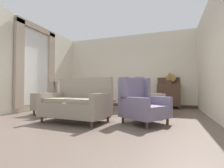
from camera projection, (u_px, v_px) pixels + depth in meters
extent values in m
plane|color=brown|center=(99.00, 117.00, 4.52)|extent=(8.73, 8.73, 0.00)
cube|color=beige|center=(128.00, 71.00, 7.50)|extent=(5.86, 0.08, 3.17)
cube|color=beige|center=(41.00, 68.00, 6.40)|extent=(0.08, 4.37, 3.17)
cube|color=beige|center=(211.00, 59.00, 4.50)|extent=(0.08, 4.37, 3.17)
cube|color=#4C3323|center=(127.00, 105.00, 7.41)|extent=(5.70, 0.03, 0.12)
cube|color=silver|center=(36.00, 68.00, 6.06)|extent=(0.03, 1.15, 2.57)
cube|color=white|center=(36.00, 68.00, 6.05)|extent=(0.02, 1.23, 2.65)
cube|color=white|center=(36.00, 68.00, 6.05)|extent=(0.02, 0.04, 2.57)
cube|color=white|center=(36.00, 68.00, 6.05)|extent=(0.02, 1.15, 0.04)
cube|color=tan|center=(19.00, 63.00, 5.33)|extent=(0.10, 0.32, 2.87)
cube|color=tan|center=(51.00, 69.00, 6.75)|extent=(0.10, 0.32, 2.87)
cube|color=tan|center=(37.00, 28.00, 6.08)|extent=(0.10, 1.83, 0.20)
cylinder|color=#4C3323|center=(100.00, 100.00, 4.86)|extent=(0.97, 0.97, 0.04)
cylinder|color=#4C3323|center=(100.00, 108.00, 4.86)|extent=(0.10, 0.10, 0.37)
cube|color=#4C3323|center=(107.00, 114.00, 4.80)|extent=(0.28, 0.09, 0.07)
cube|color=#4C3323|center=(99.00, 113.00, 5.07)|extent=(0.18, 0.28, 0.07)
cube|color=#4C3323|center=(93.00, 115.00, 4.72)|extent=(0.20, 0.27, 0.07)
cylinder|color=brown|center=(99.00, 100.00, 4.84)|extent=(0.09, 0.09, 0.02)
ellipsoid|color=brown|center=(99.00, 95.00, 4.85)|extent=(0.16, 0.16, 0.24)
cylinder|color=brown|center=(99.00, 89.00, 4.85)|extent=(0.08, 0.08, 0.12)
torus|color=brown|center=(99.00, 87.00, 4.85)|extent=(0.14, 0.14, 0.02)
cube|color=gray|center=(76.00, 109.00, 3.89)|extent=(1.59, 1.03, 0.31)
cube|color=gray|center=(85.00, 90.00, 4.26)|extent=(1.52, 0.27, 0.59)
cube|color=gray|center=(63.00, 100.00, 4.00)|extent=(0.66, 0.76, 0.10)
cube|color=gray|center=(87.00, 101.00, 3.72)|extent=(0.66, 0.76, 0.10)
cube|color=gray|center=(51.00, 97.00, 4.14)|extent=(0.18, 0.81, 0.22)
cube|color=gray|center=(101.00, 98.00, 3.57)|extent=(0.18, 0.81, 0.22)
cylinder|color=#4C3323|center=(42.00, 119.00, 3.82)|extent=(0.06, 0.06, 0.14)
cylinder|color=#4C3323|center=(91.00, 124.00, 3.27)|extent=(0.06, 0.06, 0.14)
cylinder|color=#4C3323|center=(64.00, 115.00, 4.50)|extent=(0.06, 0.06, 0.14)
cylinder|color=#4C3323|center=(108.00, 118.00, 3.96)|extent=(0.06, 0.06, 0.14)
cube|color=gray|center=(103.00, 103.00, 6.10)|extent=(1.01, 1.09, 0.26)
cube|color=gray|center=(102.00, 90.00, 5.73)|extent=(0.77, 0.38, 0.66)
cube|color=gray|center=(112.00, 88.00, 5.82)|extent=(0.16, 0.22, 0.50)
cube|color=gray|center=(93.00, 88.00, 5.83)|extent=(0.16, 0.22, 0.50)
cube|color=gray|center=(112.00, 96.00, 6.15)|extent=(0.35, 0.79, 0.23)
cube|color=gray|center=(94.00, 96.00, 6.16)|extent=(0.35, 0.79, 0.23)
cylinder|color=#4C3323|center=(111.00, 107.00, 6.46)|extent=(0.06, 0.06, 0.14)
cylinder|color=#4C3323|center=(96.00, 107.00, 6.47)|extent=(0.06, 0.06, 0.14)
cylinder|color=#4C3323|center=(111.00, 109.00, 5.72)|extent=(0.06, 0.06, 0.14)
cylinder|color=#4C3323|center=(93.00, 109.00, 5.73)|extent=(0.06, 0.06, 0.14)
cube|color=gray|center=(50.00, 104.00, 5.14)|extent=(0.97, 0.89, 0.31)
cube|color=gray|center=(61.00, 91.00, 5.10)|extent=(0.27, 0.76, 0.52)
cube|color=gray|center=(63.00, 89.00, 5.43)|extent=(0.21, 0.13, 0.40)
cube|color=gray|center=(53.00, 89.00, 4.79)|extent=(0.21, 0.13, 0.40)
cube|color=gray|center=(54.00, 96.00, 5.48)|extent=(0.76, 0.23, 0.19)
cube|color=gray|center=(43.00, 97.00, 4.84)|extent=(0.76, 0.23, 0.19)
cylinder|color=#4C3323|center=(45.00, 110.00, 5.48)|extent=(0.06, 0.06, 0.14)
cylinder|color=#4C3323|center=(34.00, 113.00, 4.90)|extent=(0.06, 0.06, 0.14)
cylinder|color=#4C3323|center=(65.00, 111.00, 5.37)|extent=(0.06, 0.06, 0.14)
cylinder|color=#4C3323|center=(56.00, 113.00, 4.79)|extent=(0.06, 0.06, 0.14)
cube|color=gray|center=(149.00, 105.00, 4.91)|extent=(0.96, 0.92, 0.31)
cube|color=gray|center=(137.00, 89.00, 4.98)|extent=(0.29, 0.78, 0.65)
cube|color=gray|center=(140.00, 86.00, 4.63)|extent=(0.22, 0.14, 0.50)
cube|color=gray|center=(140.00, 86.00, 5.30)|extent=(0.22, 0.14, 0.50)
cube|color=gray|center=(152.00, 97.00, 4.58)|extent=(0.73, 0.24, 0.19)
cube|color=gray|center=(150.00, 96.00, 5.24)|extent=(0.73, 0.24, 0.19)
cylinder|color=#4C3323|center=(162.00, 114.00, 4.56)|extent=(0.06, 0.06, 0.14)
cylinder|color=#4C3323|center=(159.00, 112.00, 5.16)|extent=(0.06, 0.06, 0.14)
cylinder|color=#4C3323|center=(138.00, 114.00, 4.65)|extent=(0.06, 0.06, 0.14)
cylinder|color=#4C3323|center=(137.00, 111.00, 5.26)|extent=(0.06, 0.06, 0.14)
cube|color=slate|center=(145.00, 111.00, 3.68)|extent=(1.17, 1.16, 0.27)
cube|color=slate|center=(133.00, 91.00, 3.98)|extent=(0.57, 0.77, 0.62)
cube|color=slate|center=(124.00, 88.00, 3.69)|extent=(0.22, 0.19, 0.47)
cube|color=slate|center=(146.00, 88.00, 4.13)|extent=(0.22, 0.19, 0.47)
cube|color=slate|center=(135.00, 102.00, 3.43)|extent=(0.69, 0.49, 0.18)
cube|color=slate|center=(157.00, 100.00, 3.87)|extent=(0.69, 0.49, 0.18)
cylinder|color=#4C3323|center=(147.00, 125.00, 3.20)|extent=(0.06, 0.06, 0.14)
cylinder|color=#4C3323|center=(167.00, 121.00, 3.61)|extent=(0.06, 0.06, 0.14)
cylinder|color=#4C3323|center=(123.00, 120.00, 3.75)|extent=(0.06, 0.06, 0.14)
cylinder|color=#4C3323|center=(143.00, 117.00, 4.16)|extent=(0.06, 0.06, 0.14)
cylinder|color=#4C3323|center=(140.00, 90.00, 5.69)|extent=(0.55, 0.55, 0.03)
cylinder|color=#4C3323|center=(140.00, 101.00, 5.68)|extent=(0.07, 0.07, 0.72)
cylinder|color=#4C3323|center=(141.00, 111.00, 5.67)|extent=(0.36, 0.36, 0.04)
cube|color=#4C3323|center=(169.00, 95.00, 6.61)|extent=(0.86, 0.40, 0.87)
cube|color=#4C3323|center=(168.00, 81.00, 6.80)|extent=(0.86, 0.04, 0.26)
cube|color=#4C3323|center=(158.00, 107.00, 6.58)|extent=(0.06, 0.06, 0.10)
cube|color=#4C3323|center=(179.00, 108.00, 6.33)|extent=(0.06, 0.06, 0.10)
cube|color=#4C3323|center=(159.00, 106.00, 6.87)|extent=(0.06, 0.06, 0.10)
cube|color=#4C3323|center=(179.00, 107.00, 6.61)|extent=(0.06, 0.06, 0.10)
cube|color=#4C3323|center=(168.00, 82.00, 6.61)|extent=(0.24, 0.24, 0.14)
cone|color=#B28942|center=(170.00, 75.00, 6.52)|extent=(0.52, 0.61, 0.53)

